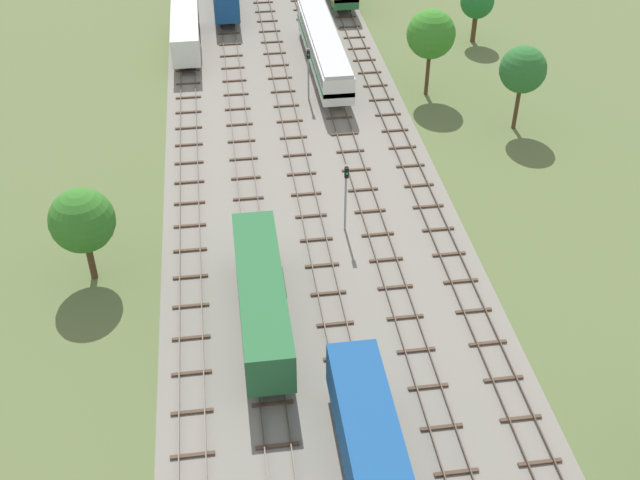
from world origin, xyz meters
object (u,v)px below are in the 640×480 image
at_px(freight_boxcar_left_near, 262,296).
at_px(signal_post_near, 308,67).
at_px(diesel_railcar_centre_mid, 324,47).
at_px(signal_post_nearest, 346,190).
at_px(freight_boxcar_centre_left_nearest, 375,461).
at_px(freight_boxcar_far_left_midfar, 185,28).

relative_size(freight_boxcar_left_near, signal_post_near, 2.76).
bearing_deg(signal_post_near, diesel_railcar_centre_mid, 69.01).
height_order(freight_boxcar_left_near, signal_post_nearest, signal_post_nearest).
bearing_deg(freight_boxcar_centre_left_nearest, freight_boxcar_far_left_midfar, 99.11).
relative_size(freight_boxcar_centre_left_nearest, freight_boxcar_left_near, 1.00).
distance_m(freight_boxcar_far_left_midfar, signal_post_nearest, 36.16).
xyz_separation_m(freight_boxcar_left_near, freight_boxcar_far_left_midfar, (-4.55, 43.63, 0.00)).
bearing_deg(freight_boxcar_left_near, diesel_railcar_centre_mid, 76.01).
bearing_deg(signal_post_nearest, freight_boxcar_centre_left_nearest, -95.77).
relative_size(diesel_railcar_centre_mid, signal_post_near, 4.03).
bearing_deg(freight_boxcar_far_left_midfar, signal_post_nearest, -71.66).
height_order(freight_boxcar_left_near, freight_boxcar_far_left_midfar, same).
distance_m(freight_boxcar_centre_left_nearest, diesel_railcar_centre_mid, 49.87).
xyz_separation_m(signal_post_nearest, signal_post_near, (0.00, 21.26, -0.28)).
bearing_deg(signal_post_near, freight_boxcar_centre_left_nearest, -92.97).
relative_size(freight_boxcar_centre_left_nearest, signal_post_near, 2.76).
relative_size(diesel_railcar_centre_mid, signal_post_nearest, 3.68).
height_order(freight_boxcar_centre_left_nearest, freight_boxcar_left_near, same).
bearing_deg(freight_boxcar_far_left_midfar, signal_post_near, -48.93).
bearing_deg(diesel_railcar_centre_mid, signal_post_nearest, -94.79).
xyz_separation_m(freight_boxcar_left_near, signal_post_nearest, (6.82, 9.32, 1.08)).
distance_m(diesel_railcar_centre_mid, signal_post_near, 6.39).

